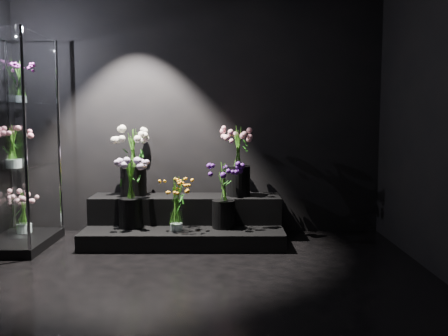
{
  "coord_description": "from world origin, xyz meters",
  "views": [
    {
      "loc": [
        0.29,
        -3.48,
        1.28
      ],
      "look_at": [
        0.29,
        1.2,
        0.79
      ],
      "focal_mm": 40.0,
      "sensor_mm": 36.0,
      "label": 1
    }
  ],
  "objects": [
    {
      "name": "floor",
      "position": [
        0.0,
        0.0,
        0.0
      ],
      "size": [
        4.0,
        4.0,
        0.0
      ],
      "primitive_type": "plane",
      "color": "black",
      "rests_on": "ground"
    },
    {
      "name": "bouquet_lilac",
      "position": [
        -0.64,
        1.43,
        0.57
      ],
      "size": [
        0.36,
        0.36,
        0.71
      ],
      "rotation": [
        0.0,
        0.0,
        0.03
      ],
      "color": "black",
      "rests_on": "display_riser"
    },
    {
      "name": "bouquet_case_pink",
      "position": [
        -1.65,
        1.09,
        1.01
      ],
      "size": [
        0.37,
        0.37,
        0.39
      ],
      "rotation": [
        0.0,
        0.0,
        0.21
      ],
      "color": "white",
      "rests_on": "display_case"
    },
    {
      "name": "bouquet_case_base_pink",
      "position": [
        -1.74,
        1.5,
        0.33
      ],
      "size": [
        0.39,
        0.39,
        0.44
      ],
      "rotation": [
        0.0,
        0.0,
        0.24
      ],
      "color": "white",
      "rests_on": "display_case"
    },
    {
      "name": "display_case",
      "position": [
        -1.7,
        1.3,
        1.03
      ],
      "size": [
        0.56,
        0.93,
        2.05
      ],
      "color": "black",
      "rests_on": "floor"
    },
    {
      "name": "bouquet_orange_bells",
      "position": [
        -0.17,
        1.3,
        0.44
      ],
      "size": [
        0.29,
        0.29,
        0.53
      ],
      "rotation": [
        0.0,
        0.0,
        0.19
      ],
      "color": "white",
      "rests_on": "display_riser"
    },
    {
      "name": "bouquet_case_magenta",
      "position": [
        -1.71,
        1.47,
        1.62
      ],
      "size": [
        0.25,
        0.25,
        0.41
      ],
      "rotation": [
        0.0,
        0.0,
        0.14
      ],
      "color": "white",
      "rests_on": "display_case"
    },
    {
      "name": "wall_back",
      "position": [
        0.0,
        2.0,
        1.4
      ],
      "size": [
        4.0,
        0.0,
        4.0
      ],
      "primitive_type": "plane",
      "rotation": [
        1.57,
        0.0,
        0.0
      ],
      "color": "black",
      "rests_on": "floor"
    },
    {
      "name": "bouquet_pink_roses",
      "position": [
        0.44,
        1.72,
        0.85
      ],
      "size": [
        0.45,
        0.45,
        0.73
      ],
      "rotation": [
        0.0,
        0.0,
        0.39
      ],
      "color": "black",
      "rests_on": "display_riser"
    },
    {
      "name": "display_riser",
      "position": [
        -0.11,
        1.6,
        0.18
      ],
      "size": [
        1.98,
        0.88,
        0.44
      ],
      "color": "black",
      "rests_on": "floor"
    },
    {
      "name": "bouquet_cream_roses",
      "position": [
        -0.67,
        1.76,
        0.83
      ],
      "size": [
        0.44,
        0.44,
        0.7
      ],
      "rotation": [
        0.0,
        0.0,
        0.16
      ],
      "color": "black",
      "rests_on": "display_riser"
    },
    {
      "name": "wall_front",
      "position": [
        0.0,
        -2.0,
        1.4
      ],
      "size": [
        4.0,
        0.0,
        4.0
      ],
      "primitive_type": "plane",
      "rotation": [
        -1.57,
        0.0,
        0.0
      ],
      "color": "black",
      "rests_on": "floor"
    },
    {
      "name": "bouquet_purple",
      "position": [
        0.29,
        1.42,
        0.52
      ],
      "size": [
        0.3,
        0.3,
        0.65
      ],
      "rotation": [
        0.0,
        0.0,
        0.04
      ],
      "color": "black",
      "rests_on": "display_riser"
    }
  ]
}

